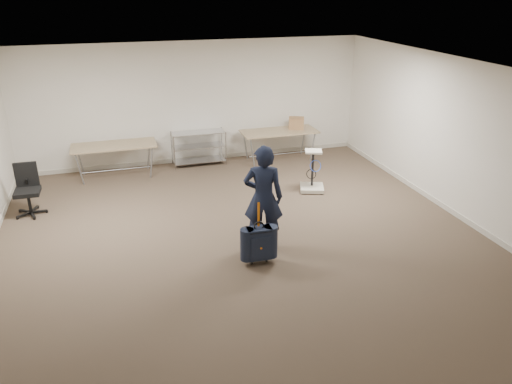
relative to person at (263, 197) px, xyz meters
name	(u,v)px	position (x,y,z in m)	size (l,w,h in m)	color
ground	(248,248)	(-0.26, 0.00, -0.86)	(9.00, 9.00, 0.00)	#4B3B2D
room_shell	(228,210)	(-0.26, 1.38, -0.81)	(8.00, 9.00, 9.00)	silver
folding_table_left	(114,147)	(-2.16, 3.95, -0.18)	(1.80, 0.75, 0.73)	#8C7756
folding_table_right	(279,133)	(1.64, 3.95, -0.18)	(1.80, 0.75, 0.73)	#8C7756
wire_shelf	(199,146)	(-0.26, 4.20, -0.42)	(1.22, 0.47, 0.80)	silver
person	(263,197)	(0.00, 0.00, 0.00)	(0.63, 0.41, 1.72)	black
suitcase	(259,243)	(-0.23, -0.51, -0.51)	(0.38, 0.22, 1.02)	black
office_chair	(29,199)	(-3.77, 2.42, -0.57)	(0.58, 0.58, 0.95)	black
equipment_cart	(312,180)	(1.67, 1.94, -0.63)	(0.61, 0.61, 0.87)	beige
cardboard_box	(296,123)	(2.10, 4.03, 0.00)	(0.36, 0.27, 0.27)	#9B7948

